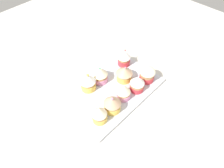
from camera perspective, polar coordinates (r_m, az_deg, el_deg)
ground_plane at (r=83.60cm, az=0.00°, el=-2.57°), size 180.00×180.00×3.00cm
baking_tray at (r=81.96cm, az=0.00°, el=-1.65°), size 38.44×25.00×1.20cm
cupcake_0 at (r=70.47cm, az=-3.51°, el=-8.40°), size 5.35×5.35×6.91cm
cupcake_1 at (r=72.63cm, az=0.09°, el=-5.39°), size 6.38×6.38×7.57cm
cupcake_2 at (r=76.34cm, az=3.21°, el=-2.18°), size 5.34×5.34×6.72cm
cupcake_3 at (r=79.16cm, az=7.08°, el=0.22°), size 5.69×5.69×7.26cm
cupcake_4 at (r=83.60cm, az=9.80°, el=2.71°), size 6.42×6.42×6.26cm
cupcake_5 at (r=82.56cm, az=3.44°, el=2.92°), size 6.79×6.79×6.73cm
cupcake_6 at (r=79.31cm, az=-6.75°, el=0.68°), size 6.19×6.19×8.02cm
cupcake_7 at (r=82.09cm, az=-3.23°, el=2.77°), size 6.16×6.16×7.33cm
cupcake_8 at (r=88.93cm, az=3.42°, el=7.42°), size 5.63×5.63×7.75cm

